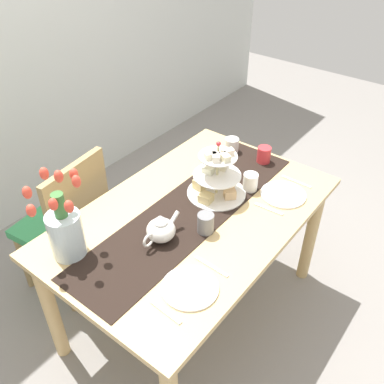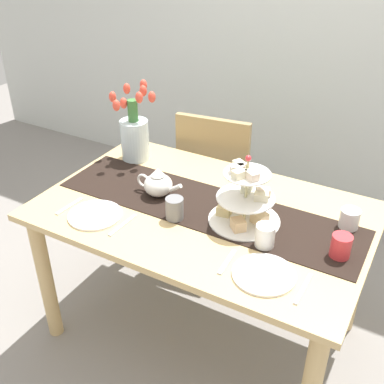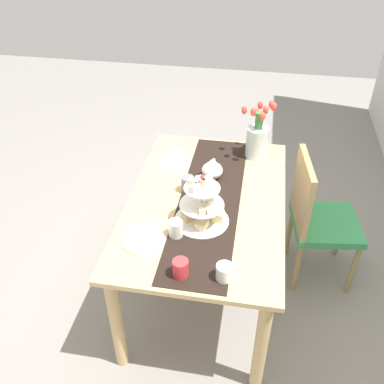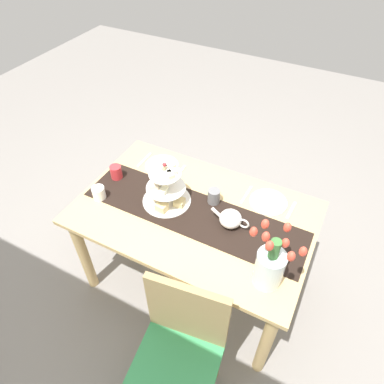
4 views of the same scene
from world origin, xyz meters
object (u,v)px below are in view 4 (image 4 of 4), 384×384
at_px(mug_white_text, 157,178).
at_px(fork_left, 291,210).
at_px(tulip_vase, 270,264).
at_px(knife_right, 144,160).
at_px(cream_jug, 99,193).
at_px(knife_left, 246,195).
at_px(dinner_plate_right, 162,166).
at_px(mug_grey, 214,196).
at_px(teapot, 231,218).
at_px(dinner_plate_left, 268,202).
at_px(fork_right, 180,172).
at_px(chair_left, 180,349).
at_px(tiered_cake_stand, 166,191).
at_px(mug_orange, 116,172).
at_px(dining_table, 194,223).

bearing_deg(mug_white_text, fork_left, -169.32).
height_order(tulip_vase, knife_right, tulip_vase).
height_order(cream_jug, knife_left, cream_jug).
bearing_deg(dinner_plate_right, mug_grey, 162.04).
bearing_deg(teapot, dinner_plate_left, -117.31).
height_order(fork_right, mug_grey, mug_grey).
height_order(mug_grey, mug_white_text, mug_grey).
height_order(chair_left, tulip_vase, tulip_vase).
bearing_deg(chair_left, tulip_vase, -122.89).
distance_m(tiered_cake_stand, mug_orange, 0.41).
xyz_separation_m(dining_table, fork_right, (0.25, -0.27, 0.12)).
relative_size(teapot, mug_grey, 2.51).
distance_m(fork_right, knife_right, 0.29).
xyz_separation_m(knife_left, mug_grey, (0.16, 0.15, 0.05)).
bearing_deg(mug_grey, cream_jug, 24.18).
relative_size(teapot, tulip_vase, 0.59).
height_order(chair_left, mug_orange, chair_left).
bearing_deg(fork_left, tiered_cake_stand, 21.47).
bearing_deg(dinner_plate_left, mug_white_text, 12.81).
relative_size(teapot, fork_right, 1.59).
height_order(knife_left, mug_orange, mug_orange).
bearing_deg(fork_left, mug_white_text, 10.68).
bearing_deg(dinner_plate_left, fork_left, 180.00).
bearing_deg(tulip_vase, cream_jug, -4.43).
height_order(chair_left, tiered_cake_stand, tiered_cake_stand).
height_order(chair_left, cream_jug, chair_left).
xyz_separation_m(chair_left, mug_grey, (0.19, -0.80, 0.29)).
relative_size(dinner_plate_left, fork_right, 1.53).
height_order(dining_table, knife_left, knife_left).
bearing_deg(knife_left, dinner_plate_right, 0.00).
relative_size(teapot, knife_right, 1.40).
height_order(teapot, knife_left, teapot).
distance_m(fork_left, dinner_plate_right, 0.91).
xyz_separation_m(dining_table, tiered_cake_stand, (0.19, 0.00, 0.21)).
distance_m(knife_left, knife_right, 0.77).
bearing_deg(chair_left, cream_jug, -31.20).
bearing_deg(fork_right, fork_left, 180.00).
bearing_deg(dining_table, mug_white_text, -19.33).
height_order(knife_right, mug_orange, mug_orange).
height_order(tulip_vase, dinner_plate_left, tulip_vase).
bearing_deg(tiered_cake_stand, dinner_plate_left, -153.70).
bearing_deg(knife_right, dinner_plate_left, 180.00).
distance_m(tiered_cake_stand, knife_left, 0.51).
bearing_deg(dinner_plate_right, fork_right, 180.00).
bearing_deg(mug_orange, chair_left, 140.24).
bearing_deg(tiered_cake_stand, cream_jug, 22.63).
xyz_separation_m(chair_left, knife_left, (0.03, -0.95, 0.24)).
bearing_deg(mug_white_text, tulip_vase, 156.89).
bearing_deg(fork_right, dinner_plate_left, 180.00).
distance_m(chair_left, knife_right, 1.27).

